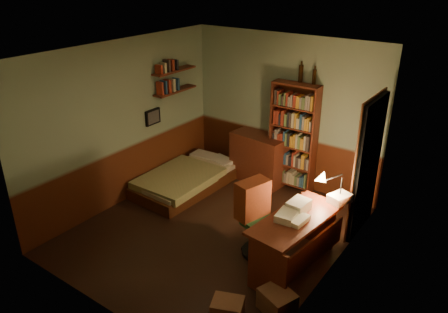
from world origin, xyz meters
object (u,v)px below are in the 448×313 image
Objects in this scene: bed at (186,174)px; cardboard_box_a at (228,310)px; dresser at (259,158)px; desk at (294,243)px; office_chair at (262,225)px; desk_lamp at (342,183)px; mini_stereo at (277,133)px; bookshelf at (293,138)px; cardboard_box_b at (277,302)px.

cardboard_box_a is (2.37, -2.10, -0.14)m from bed.
desk is (1.66, -1.85, -0.06)m from dresser.
desk is 0.49m from office_chair.
bed is at bearing -164.23° from desk_lamp.
dresser reaches higher than desk.
bookshelf is at bearing 7.46° from mini_stereo.
bookshelf is at bearing 14.06° from dresser.
dresser is (0.87, 0.99, 0.16)m from bed.
mini_stereo reaches higher than cardboard_box_b.
dresser is at bearing 115.82° from cardboard_box_a.
cardboard_box_a is at bearing -131.63° from cardboard_box_b.
desk is (2.53, -0.86, 0.10)m from bed.
office_chair is 1.13m from cardboard_box_b.
cardboard_box_a is at bearing -58.26° from dresser.
bed is 3.35× the size of desk_lamp.
mini_stereo is 3.32m from cardboard_box_b.
bookshelf reaches higher than cardboard_box_a.
desk_lamp is at bearing 77.33° from cardboard_box_a.
bed is at bearing 168.04° from desk.
cardboard_box_a is (0.33, -1.25, -0.33)m from office_chair.
bed is 2.91m from desk_lamp.
cardboard_box_b is at bearing 48.37° from cardboard_box_a.
desk_lamp is (2.80, -0.17, 0.74)m from bed.
bookshelf reaches higher than bed.
cardboard_box_b is at bearing -72.81° from desk_lamp.
desk is 2.54× the size of desk_lamp.
mini_stereo reaches higher than office_chair.
desk is at bearing -62.01° from bookshelf.
desk is (1.06, -1.93, -0.56)m from bookshelf.
mini_stereo is 3.54m from cardboard_box_a.
office_chair is at bearing 130.80° from cardboard_box_b.
office_chair is at bearing -173.71° from desk.
bookshelf reaches higher than desk_lamp.
bookshelf reaches higher than office_chair.
bookshelf reaches higher than desk.
dresser is 3.45m from cardboard_box_a.
desk_lamp is 2.17m from cardboard_box_a.
desk_lamp is 1.44× the size of cardboard_box_b.
mini_stereo reaches higher than cardboard_box_a.
cardboard_box_a is (-0.16, -1.24, -0.24)m from desk.
mini_stereo is 0.34m from bookshelf.
desk is at bearing -16.46° from bed.
office_chair reaches higher than cardboard_box_a.
office_chair is 2.67× the size of cardboard_box_a.
dresser reaches higher than cardboard_box_b.
dresser is 2.32m from desk_lamp.
bookshelf is at bearing 156.37° from desk_lamp.
office_chair is (-0.48, 0.01, 0.08)m from desk.
office_chair is at bearing -51.68° from dresser.
desk_lamp is 1.60× the size of cardboard_box_a.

